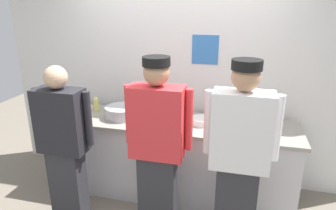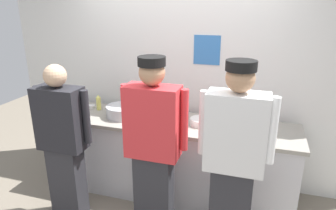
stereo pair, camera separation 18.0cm
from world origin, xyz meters
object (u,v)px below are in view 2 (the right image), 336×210
object	(u,v)px
mixing_bowl_steel	(123,111)
squeeze_bottle_secondary	(146,110)
sheet_tray	(245,129)
ramekin_yellow_sauce	(173,121)
chef_far_right	(234,158)
squeeze_bottle_primary	(99,103)
chef_center	(153,145)
chef_near_left	(63,141)
plate_stack_front	(201,122)
ramekin_red_sauce	(91,106)

from	to	relation	value
mixing_bowl_steel	squeeze_bottle_secondary	bearing A→B (deg)	9.25
sheet_tray	ramekin_yellow_sauce	world-z (taller)	ramekin_yellow_sauce
chef_far_right	squeeze_bottle_primary	size ratio (longest dim) A/B	9.25
squeeze_bottle_primary	chef_center	bearing A→B (deg)	-37.81
chef_center	chef_far_right	size ratio (longest dim) A/B	0.99
chef_far_right	squeeze_bottle_secondary	size ratio (longest dim) A/B	9.04
squeeze_bottle_secondary	chef_center	bearing A→B (deg)	-63.97
squeeze_bottle_primary	squeeze_bottle_secondary	bearing A→B (deg)	-7.16
chef_near_left	ramekin_yellow_sauce	xyz separation A→B (m)	(0.94, 0.64, 0.07)
chef_near_left	chef_far_right	size ratio (longest dim) A/B	0.93
plate_stack_front	sheet_tray	size ratio (longest dim) A/B	0.47
sheet_tray	squeeze_bottle_primary	xyz separation A→B (m)	(-1.76, 0.12, 0.08)
chef_near_left	plate_stack_front	world-z (taller)	chef_near_left
chef_center	squeeze_bottle_primary	xyz separation A→B (m)	(-0.99, 0.77, 0.07)
chef_far_right	ramekin_red_sauce	distance (m)	2.02
chef_center	plate_stack_front	size ratio (longest dim) A/B	7.47
chef_far_right	chef_near_left	bearing A→B (deg)	-179.57
chef_near_left	squeeze_bottle_secondary	xyz separation A→B (m)	(0.60, 0.73, 0.14)
mixing_bowl_steel	squeeze_bottle_secondary	distance (m)	0.27
plate_stack_front	squeeze_bottle_secondary	size ratio (longest dim) A/B	1.20
chef_far_right	ramekin_red_sauce	size ratio (longest dim) A/B	19.61
squeeze_bottle_secondary	plate_stack_front	bearing A→B (deg)	-2.17
squeeze_bottle_primary	ramekin_red_sauce	world-z (taller)	squeeze_bottle_primary
squeeze_bottle_secondary	chef_far_right	bearing A→B (deg)	-34.08
chef_near_left	squeeze_bottle_primary	size ratio (longest dim) A/B	8.58
sheet_tray	mixing_bowl_steel	bearing A→B (deg)	-179.67
sheet_tray	squeeze_bottle_primary	size ratio (longest dim) A/B	2.63
ramekin_red_sauce	chef_far_right	bearing A→B (deg)	-24.24
chef_center	sheet_tray	world-z (taller)	chef_center
squeeze_bottle_primary	ramekin_yellow_sauce	bearing A→B (deg)	-9.64
ramekin_red_sauce	chef_center	bearing A→B (deg)	-35.55
chef_center	sheet_tray	distance (m)	1.01
sheet_tray	ramekin_yellow_sauce	xyz separation A→B (m)	(-0.77, -0.05, 0.01)
chef_far_right	mixing_bowl_steel	world-z (taller)	chef_far_right
plate_stack_front	ramekin_red_sauce	bearing A→B (deg)	174.60
mixing_bowl_steel	squeeze_bottle_secondary	world-z (taller)	squeeze_bottle_secondary
chef_near_left	chef_center	world-z (taller)	chef_center
mixing_bowl_steel	ramekin_yellow_sauce	xyz separation A→B (m)	(0.61, -0.04, -0.04)
plate_stack_front	ramekin_yellow_sauce	world-z (taller)	plate_stack_front
sheet_tray	ramekin_yellow_sauce	size ratio (longest dim) A/B	4.91
sheet_tray	squeeze_bottle_secondary	distance (m)	1.11
chef_near_left	chef_far_right	bearing A→B (deg)	0.43
chef_far_right	plate_stack_front	xyz separation A→B (m)	(-0.42, 0.69, 0.00)
chef_near_left	plate_stack_front	distance (m)	1.43
chef_far_right	squeeze_bottle_secondary	xyz separation A→B (m)	(-1.06, 0.72, 0.06)
ramekin_yellow_sauce	plate_stack_front	bearing A→B (deg)	12.03
chef_near_left	squeeze_bottle_secondary	distance (m)	0.96
chef_near_left	squeeze_bottle_primary	distance (m)	0.83
chef_center	ramekin_yellow_sauce	world-z (taller)	chef_center
chef_near_left	squeeze_bottle_secondary	size ratio (longest dim) A/B	8.39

